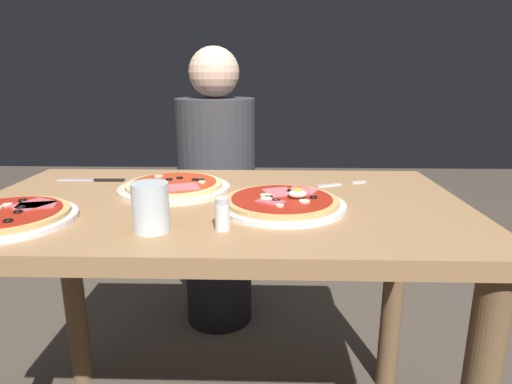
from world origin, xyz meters
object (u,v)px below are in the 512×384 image
(fork, at_px, (338,184))
(knife, at_px, (96,180))
(pizza_across_left, at_px, (6,217))
(water_glass_near, at_px, (151,210))
(dining_table, at_px, (221,249))
(pizza_foreground, at_px, (282,203))
(salt_shaker, at_px, (222,215))
(pizza_across_right, at_px, (174,186))
(diner_person, at_px, (217,199))

(fork, xyz_separation_m, knife, (-0.71, 0.03, 0.00))
(pizza_across_left, bearing_deg, water_glass_near, -7.95)
(fork, bearing_deg, dining_table, -153.37)
(pizza_foreground, distance_m, knife, 0.60)
(salt_shaker, bearing_deg, pizza_across_left, 175.49)
(water_glass_near, bearing_deg, pizza_foreground, 31.71)
(dining_table, distance_m, pizza_across_right, 0.22)
(pizza_across_left, height_order, knife, pizza_across_left)
(pizza_across_right, height_order, fork, pizza_across_right)
(pizza_across_left, bearing_deg, knife, 82.07)
(water_glass_near, xyz_separation_m, fork, (0.43, 0.38, -0.04))
(fork, height_order, knife, knife)
(pizza_across_right, xyz_separation_m, water_glass_near, (0.02, -0.31, 0.03))
(dining_table, bearing_deg, knife, 153.94)
(pizza_foreground, height_order, water_glass_near, water_glass_near)
(pizza_foreground, xyz_separation_m, knife, (-0.54, 0.25, -0.01))
(pizza_across_left, bearing_deg, fork, 24.02)
(fork, bearing_deg, pizza_foreground, -127.08)
(diner_person, bearing_deg, dining_table, 97.39)
(pizza_foreground, distance_m, salt_shaker, 0.20)
(fork, bearing_deg, water_glass_near, -138.42)
(knife, distance_m, diner_person, 0.64)
(dining_table, height_order, water_glass_near, water_glass_near)
(pizza_across_right, distance_m, knife, 0.27)
(fork, bearing_deg, knife, 177.65)
(pizza_foreground, height_order, pizza_across_left, pizza_foreground)
(water_glass_near, bearing_deg, dining_table, 63.27)
(dining_table, height_order, diner_person, diner_person)
(pizza_foreground, relative_size, pizza_across_left, 1.04)
(dining_table, height_order, pizza_across_left, pizza_across_left)
(diner_person, bearing_deg, pizza_across_right, 86.46)
(fork, height_order, diner_person, diner_person)
(pizza_across_left, bearing_deg, diner_person, 68.99)
(water_glass_near, height_order, fork, water_glass_near)
(dining_table, bearing_deg, pizza_foreground, -20.51)
(dining_table, xyz_separation_m, knife, (-0.39, 0.19, 0.14))
(fork, xyz_separation_m, diner_person, (-0.41, 0.56, -0.21))
(pizza_across_right, height_order, diner_person, diner_person)
(salt_shaker, height_order, diner_person, diner_person)
(pizza_foreground, distance_m, fork, 0.27)
(pizza_foreground, xyz_separation_m, water_glass_near, (-0.27, -0.16, 0.03))
(pizza_across_left, relative_size, salt_shaker, 4.34)
(pizza_across_right, bearing_deg, pizza_across_left, -138.87)
(fork, distance_m, diner_person, 0.73)
(knife, bearing_deg, pizza_foreground, -24.52)
(pizza_foreground, bearing_deg, knife, 155.48)
(pizza_across_right, relative_size, diner_person, 0.25)
(knife, xyz_separation_m, salt_shaker, (0.42, -0.40, 0.03))
(dining_table, relative_size, knife, 6.22)
(water_glass_near, distance_m, fork, 0.58)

